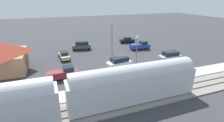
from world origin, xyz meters
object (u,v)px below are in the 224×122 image
Objects in this scene: pedestrian_on_platform at (172,70)px; pickup_blue at (140,45)px; light_pole_lot_center at (112,35)px; station_building at (5,56)px; pickup_maroon at (63,73)px; suv_white at (119,62)px; sedan_tan at (64,55)px; light_pole_near_platform at (137,51)px; suv_charcoal at (82,45)px; suv_silver at (170,56)px; sedan_black at (127,40)px.

pickup_blue is (17.32, -3.36, -0.25)m from pedestrian_on_platform.
station_building is at bearing 96.28° from light_pole_lot_center.
suv_white is at bearing -84.32° from pickup_maroon.
sedan_tan is 12.21m from light_pole_lot_center.
light_pole_near_platform reaches higher than suv_white.
pickup_maroon is at bearing 117.81° from pickup_blue.
suv_charcoal reaches higher than pickup_blue.
light_pole_near_platform is (-20.12, -5.63, 3.50)m from suv_charcoal.
suv_silver is 10.69m from pickup_blue.
suv_white is at bearing -107.67° from station_building.
pickup_maroon is 0.72× the size of light_pole_lot_center.
station_building is 2.14× the size of sedan_tan.
suv_silver is (0.71, -22.86, 0.12)m from pickup_maroon.
pickup_blue is (1.01, -20.17, 0.15)m from sedan_tan.
suv_charcoal is at bearing 70.54° from pickup_blue.
suv_white is 1.09× the size of sedan_black.
pedestrian_on_platform is 0.23× the size of light_pole_near_platform.
suv_white is 0.67× the size of light_pole_lot_center.
light_pole_near_platform is at bearing -141.78° from sedan_tan.
suv_charcoal is 0.68× the size of light_pole_lot_center.
pickup_blue is at bearing -31.99° from light_pole_near_platform.
station_building is 2.11× the size of sedan_black.
sedan_tan is at bearing 89.24° from light_pole_lot_center.
sedan_tan is 20.19m from pickup_blue.
suv_silver is 1.05× the size of sedan_black.
suv_charcoal is at bearing 15.86° from suv_white.
pickup_blue reaches higher than sedan_tan.
suv_silver is (6.73, -4.80, -0.13)m from pedestrian_on_platform.
sedan_tan is 0.85× the size of pickup_blue.
light_pole_near_platform reaches higher than pickup_blue.
light_pole_lot_center reaches higher than suv_charcoal.
pickup_blue reaches higher than pedestrian_on_platform.
station_building is at bearing 77.96° from suv_silver.
pedestrian_on_platform is at bearing -112.72° from light_pole_near_platform.
sedan_black is (25.00, -3.12, -0.40)m from pedestrian_on_platform.
suv_charcoal is at bearing -21.46° from pickup_maroon.
suv_silver is 18.34m from sedan_black.
suv_white is (7.11, 7.15, -0.13)m from pedestrian_on_platform.
suv_white is at bearing -133.61° from sedan_tan.
light_pole_near_platform reaches higher than station_building.
suv_silver is (-9.58, -21.60, 0.27)m from sedan_tan.
pedestrian_on_platform is 17.34m from light_pole_lot_center.
suv_charcoal is (8.92, -16.22, -1.69)m from station_building.
pedestrian_on_platform reaches higher than sedan_tan.
station_building is 24.63m from light_pole_near_platform.
light_pole_near_platform is at bearing -164.35° from suv_charcoal.
suv_charcoal is 0.70× the size of light_pole_near_platform.
sedan_black is at bearing -21.86° from light_pole_near_platform.
suv_charcoal is at bearing -39.93° from sedan_tan.
pedestrian_on_platform is 0.37× the size of sedan_tan.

